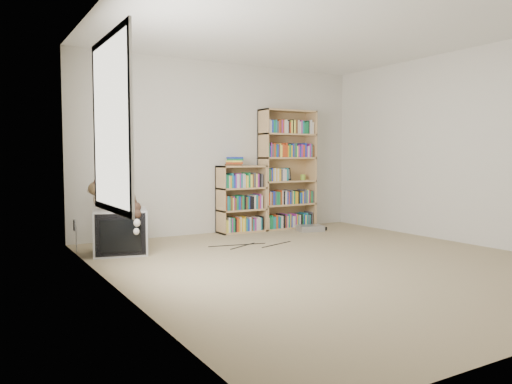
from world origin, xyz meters
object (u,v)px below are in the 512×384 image
crt_tv (120,232)px  dvd_player (310,228)px  bookcase_short (241,201)px  cat (118,201)px  bookcase_tall (287,173)px

crt_tv → dvd_player: size_ratio=1.88×
bookcase_short → dvd_player: size_ratio=2.65×
cat → bookcase_short: (2.03, 0.76, -0.15)m
bookcase_short → dvd_player: bearing=-25.3°
cat → dvd_player: (2.97, 0.31, -0.57)m
crt_tv → dvd_player: 2.98m
bookcase_tall → dvd_player: (0.12, -0.45, -0.83)m
dvd_player → bookcase_short: bearing=168.9°
crt_tv → bookcase_short: bookcase_short is taller
crt_tv → bookcase_tall: bookcase_tall is taller
bookcase_short → dvd_player: 1.13m
dvd_player → crt_tv: bearing=-160.0°
bookcase_tall → bookcase_short: bookcase_tall is taller
cat → bookcase_short: bookcase_short is taller
cat → dvd_player: bearing=37.3°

